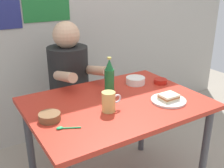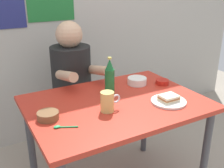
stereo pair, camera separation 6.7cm
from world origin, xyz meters
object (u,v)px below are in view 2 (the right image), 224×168
Objects in this scene: dining_table at (116,114)px; sandwich at (169,98)px; stool at (74,117)px; person_seated at (72,72)px; beer_mug at (108,102)px; plate_orange at (168,101)px; sambal_bowl_red at (162,82)px; beer_bottle at (110,79)px.

sandwich is at bearing -32.32° from dining_table.
sandwich is (0.34, -0.81, 0.42)m from stool.
person_seated is 0.71m from beer_mug.
sambal_bowl_red is at bearing 58.09° from plate_orange.
beer_mug is at bearing -121.69° from beer_bottle.
person_seated reaches higher than plate_orange.
sambal_bowl_red is at bearing -46.82° from stool.
beer_mug is at bearing -94.13° from stool.
sambal_bowl_red is (0.56, 0.19, -0.04)m from beer_mug.
sandwich is at bearing -12.15° from beer_mug.
person_seated is at bearing -90.00° from stool.
beer_mug is at bearing -94.20° from person_seated.
dining_table is 0.70m from stool.
beer_mug is at bearing 167.85° from plate_orange.
stool is at bearing 112.57° from sandwich.
beer_mug reaches higher than sandwich.
plate_orange is (0.34, -0.80, -0.02)m from person_seated.
beer_bottle is (0.01, 0.10, 0.21)m from dining_table.
dining_table is 0.47m from sambal_bowl_red.
stool is 0.96m from plate_orange.
plate_orange is 2.00× the size of sandwich.
plate_orange is at bearing -46.13° from beer_bottle.
beer_bottle is (0.07, -0.52, 0.09)m from person_seated.
stool is 0.74m from beer_bottle.
beer_mug is (-0.05, -0.72, 0.45)m from stool.
person_seated is (-0.06, 0.62, 0.12)m from dining_table.
beer_bottle reaches higher than beer_mug.
person_seated is at bearing 133.79° from sambal_bowl_red.
person_seated reaches higher than beer_bottle.
sandwich is (0.28, -0.18, 0.13)m from dining_table.
stool is 4.69× the size of sambal_bowl_red.
beer_mug is 0.59m from sambal_bowl_red.
beer_bottle reaches higher than sandwich.
plate_orange is 2.29× the size of sambal_bowl_red.
dining_table reaches higher than stool.
person_seated is (0.00, -0.01, 0.42)m from stool.
stool is 1.72× the size of beer_bottle.
beer_mug is (-0.39, 0.08, 0.05)m from plate_orange.
person_seated reaches higher than dining_table.
sandwich is 0.87× the size of beer_mug.
sambal_bowl_red is (0.50, -0.54, 0.41)m from stool.
sandwich is at bearing 180.00° from plate_orange.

